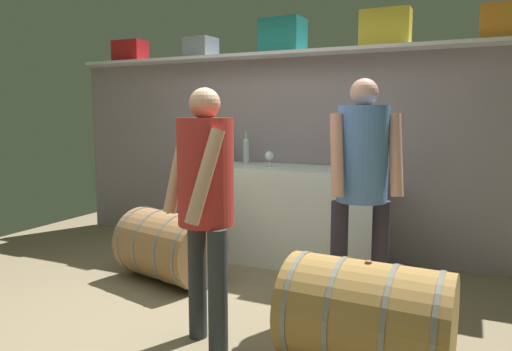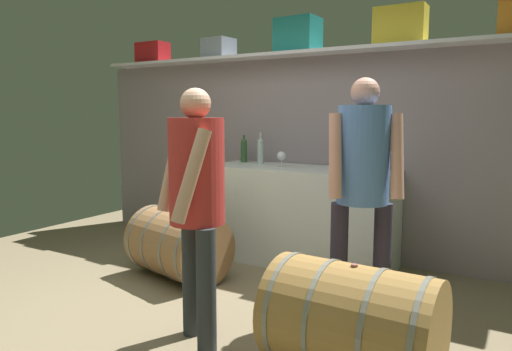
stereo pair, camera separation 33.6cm
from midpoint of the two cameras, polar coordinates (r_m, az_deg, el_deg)
name	(u,v)px [view 1 (the left image)]	position (r m, az deg, el deg)	size (l,w,h in m)	color
ground_plane	(213,302)	(3.77, -7.93, -14.99)	(6.42, 7.46, 0.02)	#7F7054
back_wall_panel	(288,155)	(4.92, 1.96, 2.44)	(5.22, 0.10, 1.99)	gray
high_shelf_board	(284,55)	(4.80, 1.29, 14.43)	(4.80, 0.40, 0.03)	silver
toolcase_red	(130,51)	(5.84, -16.67, 14.21)	(0.37, 0.23, 0.24)	red
toolcase_grey	(201,48)	(5.26, -8.57, 15.06)	(0.29, 0.27, 0.21)	gray
toolcase_teal	(283,36)	(4.83, 1.21, 16.55)	(0.41, 0.29, 0.33)	#1C7D7A
toolcase_yellow	(385,28)	(4.53, 13.28, 16.96)	(0.44, 0.22, 0.33)	yellow
toolcase_orange	(502,22)	(4.43, 25.64, 16.40)	(0.32, 0.23, 0.29)	orange
work_cabinet	(286,214)	(4.58, 1.59, -4.71)	(1.81, 0.68, 0.92)	white
wine_bottle_clear	(246,150)	(4.80, -3.22, 3.06)	(0.07, 0.07, 0.32)	#B0C0BF
wine_bottle_green	(228,150)	(4.99, -5.31, 3.11)	(0.07, 0.07, 0.29)	#315631
wine_glass	(269,156)	(4.51, -0.52, 2.36)	(0.09, 0.09, 0.15)	white
wine_barrel_near	(170,246)	(4.17, -12.72, -8.40)	(0.94, 0.76, 0.60)	#946941
wine_barrel_far	(367,316)	(2.75, 9.75, -16.51)	(0.93, 0.65, 0.63)	olive
winemaker_pouring	(362,172)	(3.33, 9.94, 0.45)	(0.52, 0.46, 1.67)	#2C283A
visitor_tasting	(205,191)	(2.82, -9.62, -1.94)	(0.51, 0.48, 1.58)	#2D3336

